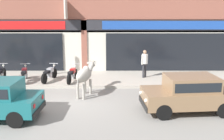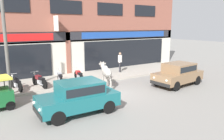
# 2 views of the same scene
# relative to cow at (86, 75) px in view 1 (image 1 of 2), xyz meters

# --- Properties ---
(ground_plane) EXTENTS (90.00, 90.00, 0.00)m
(ground_plane) POSITION_rel_cow_xyz_m (-0.50, -1.02, -1.01)
(ground_plane) COLOR gray
(sidewalk) EXTENTS (19.00, 3.63, 0.14)m
(sidewalk) POSITION_rel_cow_xyz_m (-0.50, 2.99, -0.94)
(sidewalk) COLOR #A8A093
(sidewalk) RESTS_ON ground
(shop_building) EXTENTS (23.00, 1.40, 8.68)m
(shop_building) POSITION_rel_cow_xyz_m (-0.50, 5.07, 3.11)
(shop_building) COLOR #8E5142
(shop_building) RESTS_ON ground
(cow) EXTENTS (0.95, 2.09, 1.61)m
(cow) POSITION_rel_cow_xyz_m (0.00, 0.00, 0.00)
(cow) COLOR #9E998E
(cow) RESTS_ON ground
(car_1) EXTENTS (3.71, 1.90, 1.46)m
(car_1) POSITION_rel_cow_xyz_m (4.28, -2.00, -0.19)
(car_1) COLOR black
(car_1) RESTS_ON ground
(motorcycle_0) EXTENTS (0.52, 1.81, 0.88)m
(motorcycle_0) POSITION_rel_cow_xyz_m (-4.85, 2.18, -0.48)
(motorcycle_0) COLOR black
(motorcycle_0) RESTS_ON sidewalk
(motorcycle_1) EXTENTS (0.61, 1.79, 0.88)m
(motorcycle_1) POSITION_rel_cow_xyz_m (-3.53, 2.11, -0.48)
(motorcycle_1) COLOR black
(motorcycle_1) RESTS_ON sidewalk
(motorcycle_2) EXTENTS (0.66, 1.79, 0.88)m
(motorcycle_2) POSITION_rel_cow_xyz_m (-2.19, 2.21, -0.48)
(motorcycle_2) COLOR black
(motorcycle_2) RESTS_ON sidewalk
(motorcycle_3) EXTENTS (0.55, 1.81, 0.88)m
(motorcycle_3) POSITION_rel_cow_xyz_m (-0.91, 2.08, -0.48)
(motorcycle_3) COLOR black
(motorcycle_3) RESTS_ON sidewalk
(pedestrian) EXTENTS (0.40, 0.35, 1.60)m
(pedestrian) POSITION_rel_cow_xyz_m (3.14, 2.95, 0.12)
(pedestrian) COLOR #2D2D33
(pedestrian) RESTS_ON sidewalk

